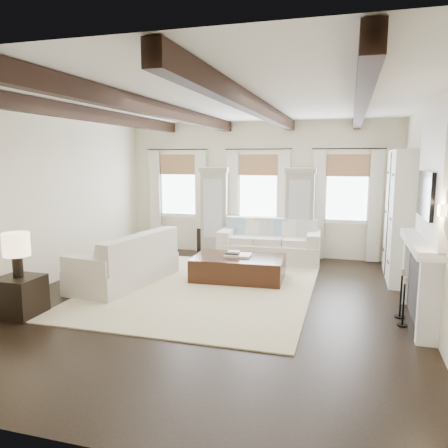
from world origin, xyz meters
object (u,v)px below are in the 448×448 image
(ottoman, at_px, (239,268))
(side_table_back, at_px, (207,239))
(sofa_left, at_px, (128,263))
(side_table_front, at_px, (20,296))
(sofa_back, at_px, (270,244))

(ottoman, xyz_separation_m, side_table_back, (-1.43, 2.35, 0.07))
(sofa_left, relative_size, side_table_back, 3.98)
(side_table_front, bearing_deg, sofa_left, 68.77)
(sofa_left, xyz_separation_m, side_table_front, (-0.76, -1.94, -0.09))
(sofa_left, height_order, side_table_back, sofa_left)
(ottoman, distance_m, side_table_back, 2.75)
(sofa_back, height_order, sofa_left, sofa_back)
(sofa_left, height_order, side_table_front, sofa_left)
(side_table_front, bearing_deg, ottoman, 46.18)
(side_table_front, bearing_deg, sofa_back, 56.39)
(ottoman, bearing_deg, side_table_front, -136.64)
(ottoman, distance_m, side_table_front, 3.87)
(sofa_back, distance_m, side_table_front, 5.40)
(sofa_left, distance_m, side_table_back, 3.24)
(sofa_back, bearing_deg, side_table_back, 159.36)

